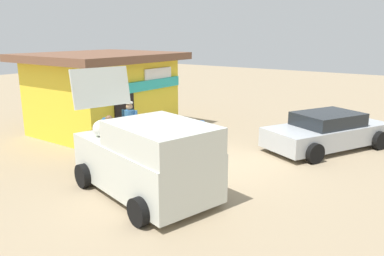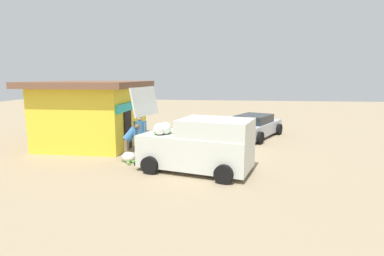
{
  "view_description": "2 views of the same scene",
  "coord_description": "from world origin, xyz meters",
  "views": [
    {
      "loc": [
        -9.34,
        -5.74,
        3.85
      ],
      "look_at": [
        0.2,
        1.04,
        0.93
      ],
      "focal_mm": 35.68,
      "sensor_mm": 36.0,
      "label": 1
    },
    {
      "loc": [
        -13.31,
        -0.87,
        3.32
      ],
      "look_at": [
        -0.05,
        0.79,
        1.06
      ],
      "focal_mm": 28.34,
      "sensor_mm": 36.0,
      "label": 2
    }
  ],
  "objects": [
    {
      "name": "paint_bucket",
      "position": [
        3.18,
        2.72,
        0.18
      ],
      "size": [
        0.3,
        0.3,
        0.37
      ],
      "primitive_type": "cylinder",
      "color": "blue",
      "rests_on": "ground_plane"
    },
    {
      "name": "customer_bending",
      "position": [
        -1.68,
        3.1,
        0.86
      ],
      "size": [
        0.59,
        0.7,
        1.44
      ],
      "color": "#726047",
      "rests_on": "ground_plane"
    },
    {
      "name": "parked_sedan",
      "position": [
        3.55,
        -2.21,
        0.6
      ],
      "size": [
        4.74,
        3.54,
        1.25
      ],
      "color": "#B2B7BC",
      "rests_on": "ground_plane"
    },
    {
      "name": "vendor_standing",
      "position": [
        -0.53,
        3.04,
        0.96
      ],
      "size": [
        0.42,
        0.55,
        1.67
      ],
      "color": "#4C4C51",
      "rests_on": "ground_plane"
    },
    {
      "name": "storefront_bar",
      "position": [
        0.79,
        5.77,
        1.6
      ],
      "size": [
        5.41,
        4.83,
        3.1
      ],
      "color": "yellow",
      "rests_on": "ground_plane"
    },
    {
      "name": "unloaded_banana_pile",
      "position": [
        -2.14,
        3.04,
        0.18
      ],
      "size": [
        0.88,
        0.85,
        0.4
      ],
      "color": "silver",
      "rests_on": "ground_plane"
    },
    {
      "name": "delivery_van",
      "position": [
        -2.89,
        0.19,
        0.95
      ],
      "size": [
        2.97,
        4.43,
        2.94
      ],
      "color": "silver",
      "rests_on": "ground_plane"
    },
    {
      "name": "ground_plane",
      "position": [
        0.0,
        0.0,
        0.0
      ],
      "size": [
        60.0,
        60.0,
        0.0
      ],
      "primitive_type": "plane",
      "color": "#9E896B"
    }
  ]
}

